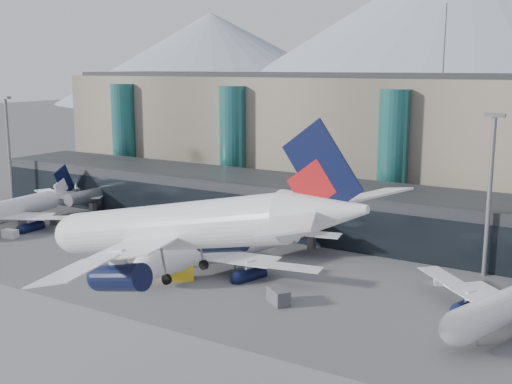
% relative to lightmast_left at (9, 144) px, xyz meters
% --- Properties ---
extents(ground, '(900.00, 900.00, 0.00)m').
position_rel_lightmast_left_xyz_m(ground, '(80.00, -45.00, -14.42)').
color(ground, '#515154').
rests_on(ground, ground).
extents(concourse, '(170.00, 27.00, 10.00)m').
position_rel_lightmast_left_xyz_m(concourse, '(79.98, 12.73, -9.45)').
color(concourse, black).
rests_on(concourse, ground).
extents(terminal_main, '(130.00, 30.00, 31.00)m').
position_rel_lightmast_left_xyz_m(terminal_main, '(55.00, 45.00, 1.03)').
color(terminal_main, gray).
rests_on(terminal_main, ground).
extents(teal_towers, '(116.40, 19.40, 46.00)m').
position_rel_lightmast_left_xyz_m(teal_towers, '(65.01, 29.01, -0.41)').
color(teal_towers, '#236464').
rests_on(teal_towers, ground).
extents(lightmast_left, '(3.00, 1.20, 25.60)m').
position_rel_lightmast_left_xyz_m(lightmast_left, '(0.00, 0.00, 0.00)').
color(lightmast_left, slate).
rests_on(lightmast_left, ground).
extents(lightmast_mid, '(3.00, 1.20, 25.60)m').
position_rel_lightmast_left_xyz_m(lightmast_mid, '(110.00, 3.00, 0.00)').
color(lightmast_mid, slate).
rests_on(lightmast_mid, ground).
extents(hero_jet, '(35.16, 35.91, 11.58)m').
position_rel_lightmast_left_xyz_m(hero_jet, '(98.40, -56.44, 5.84)').
color(hero_jet, silver).
rests_on(hero_jet, ground).
extents(jet_parked_left, '(37.37, 36.53, 12.05)m').
position_rel_lightmast_left_xyz_m(jet_parked_left, '(18.59, -12.48, -9.86)').
color(jet_parked_left, silver).
rests_on(jet_parked_left, ground).
extents(jet_parked_mid, '(36.81, 38.35, 12.31)m').
position_rel_lightmast_left_xyz_m(jet_parked_mid, '(73.41, -12.51, -9.76)').
color(jet_parked_mid, silver).
rests_on(jet_parked_mid, ground).
extents(veh_a, '(3.15, 2.11, 1.64)m').
position_rel_lightmast_left_xyz_m(veh_a, '(27.02, -21.60, -13.60)').
color(veh_a, silver).
rests_on(veh_a, ground).
extents(veh_c, '(4.33, 3.90, 2.14)m').
position_rel_lightmast_left_xyz_m(veh_c, '(88.32, -24.76, -13.35)').
color(veh_c, '#4C4C51').
rests_on(veh_c, ground).
extents(veh_f, '(2.32, 3.99, 2.15)m').
position_rel_lightmast_left_xyz_m(veh_f, '(26.20, -8.59, -13.35)').
color(veh_f, '#4C4C51').
rests_on(veh_f, ground).
extents(veh_g, '(1.85, 2.34, 1.20)m').
position_rel_lightmast_left_xyz_m(veh_g, '(105.00, -4.90, -13.82)').
color(veh_g, silver).
rests_on(veh_g, ground).
extents(veh_h, '(4.85, 4.52, 2.41)m').
position_rel_lightmast_left_xyz_m(veh_h, '(70.24, -23.98, -13.21)').
color(veh_h, gold).
rests_on(veh_h, ground).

